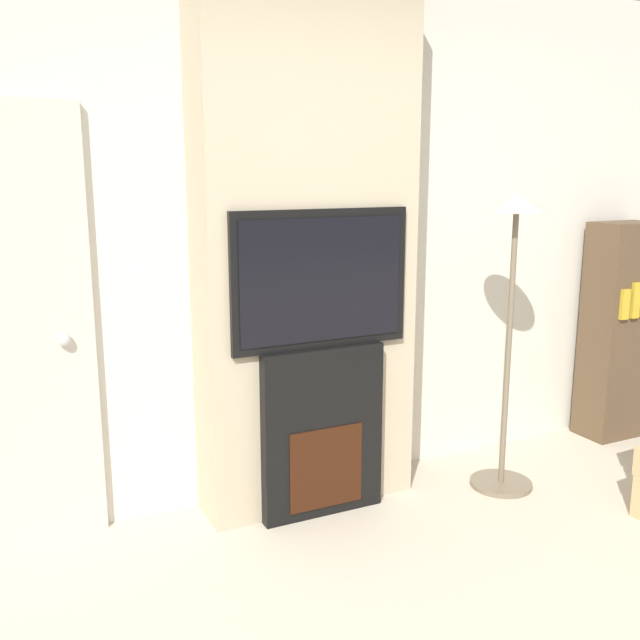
% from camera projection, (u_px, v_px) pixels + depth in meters
% --- Properties ---
extents(wall_back, '(6.00, 0.06, 2.70)m').
position_uv_depth(wall_back, '(290.00, 239.00, 3.66)').
color(wall_back, silver).
rests_on(wall_back, ground_plane).
extents(chimney_breast, '(1.09, 0.32, 2.70)m').
position_uv_depth(chimney_breast, '(306.00, 242.00, 3.49)').
color(chimney_breast, '#BCAD8E').
rests_on(chimney_breast, ground_plane).
extents(fireplace, '(0.63, 0.15, 0.86)m').
position_uv_depth(fireplace, '(320.00, 431.00, 3.54)').
color(fireplace, black).
rests_on(fireplace, ground_plane).
extents(television, '(0.91, 0.07, 0.66)m').
position_uv_depth(television, '(320.00, 279.00, 3.38)').
color(television, black).
rests_on(television, fireplace).
extents(floor_lamp, '(0.33, 0.33, 1.59)m').
position_uv_depth(floor_lamp, '(513.00, 276.00, 3.66)').
color(floor_lamp, '#726651').
rests_on(floor_lamp, ground_plane).
extents(bookshelf, '(0.42, 0.30, 1.38)m').
position_uv_depth(bookshelf, '(618.00, 331.00, 4.53)').
color(bookshelf, brown).
rests_on(bookshelf, ground_plane).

